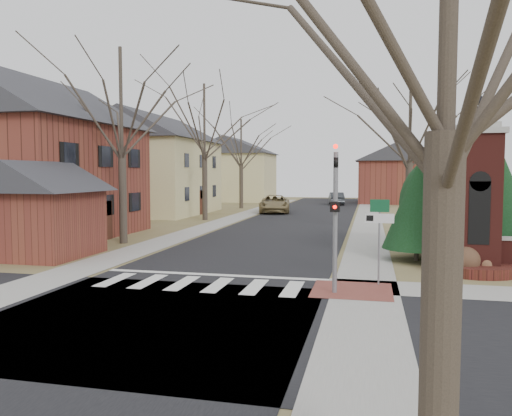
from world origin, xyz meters
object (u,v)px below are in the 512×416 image
(sign_post, at_px, (379,225))
(brick_gate_monument, at_px, (475,212))
(traffic_signal_pole, at_px, (335,207))
(distant_car, at_px, (336,199))
(pickup_truck, at_px, (275,204))

(sign_post, xyz_separation_m, brick_gate_monument, (3.41, 3.01, 0.22))
(sign_post, bearing_deg, traffic_signal_pole, -132.43)
(brick_gate_monument, xyz_separation_m, distant_car, (-7.40, 37.90, -1.46))
(sign_post, distance_m, pickup_truck, 29.54)
(pickup_truck, bearing_deg, traffic_signal_pole, -84.95)
(sign_post, height_order, pickup_truck, sign_post)
(traffic_signal_pole, height_order, brick_gate_monument, brick_gate_monument)
(sign_post, height_order, brick_gate_monument, brick_gate_monument)
(brick_gate_monument, distance_m, pickup_truck, 27.99)
(distant_car, bearing_deg, sign_post, 86.60)
(brick_gate_monument, height_order, distant_car, brick_gate_monument)
(brick_gate_monument, bearing_deg, distant_car, 101.05)
(traffic_signal_pole, distance_m, pickup_truck, 30.58)
(traffic_signal_pole, relative_size, sign_post, 1.64)
(sign_post, bearing_deg, brick_gate_monument, 41.42)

